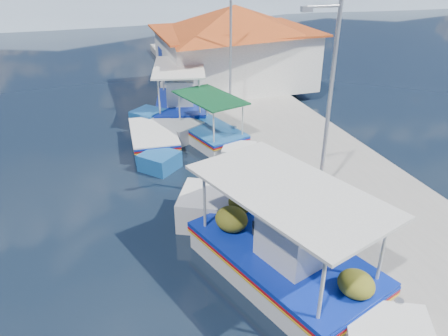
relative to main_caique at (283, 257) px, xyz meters
name	(u,v)px	position (x,y,z in m)	size (l,w,h in m)	color
ground	(199,277)	(-2.12, 0.57, -0.57)	(160.00, 160.00, 0.00)	black
quay	(298,149)	(3.78, 6.57, -0.32)	(5.00, 44.00, 0.50)	gray
bollards	(259,154)	(1.68, 5.82, 0.08)	(0.20, 17.20, 0.30)	#A5A8AD
main_caique	(283,257)	(0.00, 0.00, 0.00)	(4.45, 8.49, 2.95)	silver
caique_green_canopy	(210,134)	(0.68, 8.99, -0.22)	(2.95, 5.94, 2.31)	silver
caique_blue_hull	(153,139)	(-1.79, 9.30, -0.27)	(2.11, 6.25, 1.11)	#174F8F
caique_far	(180,106)	(0.16, 12.60, -0.04)	(3.59, 7.86, 2.83)	silver
harbor_building	(234,44)	(4.08, 15.57, 2.21)	(10.49, 10.49, 4.40)	white
lamp_post_near	(327,97)	(2.39, 2.57, 3.28)	(1.21, 0.14, 6.00)	#A5A8AD
lamp_post_far	(229,40)	(2.39, 11.57, 3.28)	(1.21, 0.14, 6.00)	#A5A8AD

